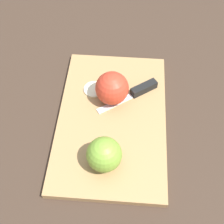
{
  "coord_description": "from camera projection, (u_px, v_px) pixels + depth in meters",
  "views": [
    {
      "loc": [
        -0.41,
        -0.07,
        0.61
      ],
      "look_at": [
        0.0,
        0.0,
        0.03
      ],
      "focal_mm": 50.0,
      "sensor_mm": 36.0,
      "label": 1
    }
  ],
  "objects": [
    {
      "name": "ground_plane",
      "position": [
        112.0,
        121.0,
        0.74
      ],
      "size": [
        4.0,
        4.0,
        0.0
      ],
      "primitive_type": "plane",
      "color": "#38281E"
    },
    {
      "name": "apple_half_right",
      "position": [
        112.0,
        88.0,
        0.73
      ],
      "size": [
        0.08,
        0.08,
        0.08
      ],
      "rotation": [
        0.0,
        0.0,
        6.24
      ],
      "color": "red",
      "rests_on": "cutting_board"
    },
    {
      "name": "apple_slice",
      "position": [
        94.0,
        89.0,
        0.77
      ],
      "size": [
        0.05,
        0.05,
        0.0
      ],
      "color": "beige",
      "rests_on": "cutting_board"
    },
    {
      "name": "knife",
      "position": [
        140.0,
        90.0,
        0.76
      ],
      "size": [
        0.12,
        0.13,
        0.02
      ],
      "rotation": [
        0.0,
        0.0,
        2.29
      ],
      "color": "silver",
      "rests_on": "cutting_board"
    },
    {
      "name": "cutting_board",
      "position": [
        112.0,
        119.0,
        0.73
      ],
      "size": [
        0.42,
        0.29,
        0.01
      ],
      "color": "#A37A4C",
      "rests_on": "ground_plane"
    },
    {
      "name": "apple_half_left",
      "position": [
        104.0,
        154.0,
        0.63
      ],
      "size": [
        0.07,
        0.07,
        0.07
      ],
      "rotation": [
        0.0,
        0.0,
        4.43
      ],
      "color": "olive",
      "rests_on": "cutting_board"
    }
  ]
}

